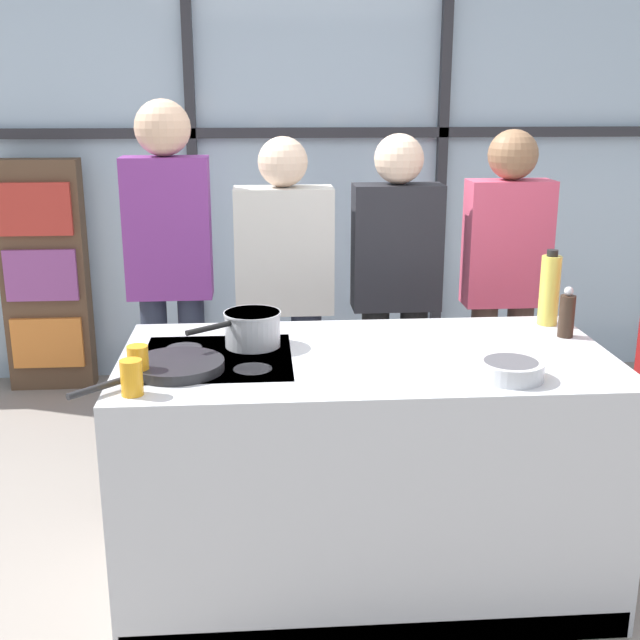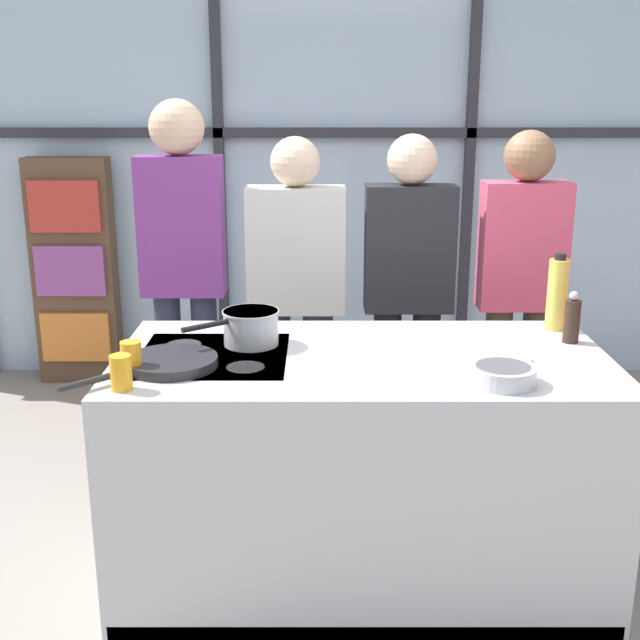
{
  "view_description": "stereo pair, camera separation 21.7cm",
  "coord_description": "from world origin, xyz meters",
  "px_view_note": "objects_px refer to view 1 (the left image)",
  "views": [
    {
      "loc": [
        -0.37,
        -2.67,
        1.79
      ],
      "look_at": [
        -0.16,
        0.1,
        0.99
      ],
      "focal_mm": 45.0,
      "sensor_mm": 36.0,
      "label": 1
    },
    {
      "loc": [
        -0.15,
        -2.68,
        1.79
      ],
      "look_at": [
        -0.16,
        0.1,
        0.99
      ],
      "focal_mm": 45.0,
      "sensor_mm": 36.0,
      "label": 2
    }
  ],
  "objects_px": {
    "frying_pan": "(175,366)",
    "saucepan": "(252,328)",
    "spectator_center_right": "(396,284)",
    "mixing_bowl": "(511,369)",
    "pepper_grinder": "(567,314)",
    "spectator_far_left": "(170,263)",
    "juice_glass_near": "(132,378)",
    "spectator_far_right": "(505,278)",
    "oil_bottle": "(550,290)",
    "spectator_center_left": "(284,290)",
    "white_plate": "(495,354)",
    "juice_glass_far": "(138,363)"
  },
  "relations": [
    {
      "from": "mixing_bowl",
      "to": "pepper_grinder",
      "type": "distance_m",
      "value": 0.56
    },
    {
      "from": "spectator_far_left",
      "to": "pepper_grinder",
      "type": "bearing_deg",
      "value": 153.2
    },
    {
      "from": "frying_pan",
      "to": "saucepan",
      "type": "height_order",
      "value": "saucepan"
    },
    {
      "from": "spectator_center_left",
      "to": "white_plate",
      "type": "xyz_separation_m",
      "value": [
        0.71,
        -0.99,
        0.0
      ]
    },
    {
      "from": "saucepan",
      "to": "juice_glass_near",
      "type": "xyz_separation_m",
      "value": [
        -0.36,
        -0.46,
        -0.01
      ]
    },
    {
      "from": "juice_glass_near",
      "to": "saucepan",
      "type": "bearing_deg",
      "value": 51.75
    },
    {
      "from": "spectator_far_right",
      "to": "frying_pan",
      "type": "height_order",
      "value": "spectator_far_right"
    },
    {
      "from": "juice_glass_near",
      "to": "juice_glass_far",
      "type": "height_order",
      "value": "same"
    },
    {
      "from": "spectator_far_left",
      "to": "saucepan",
      "type": "xyz_separation_m",
      "value": [
        0.38,
        -0.81,
        -0.07
      ]
    },
    {
      "from": "frying_pan",
      "to": "pepper_grinder",
      "type": "bearing_deg",
      "value": 11.11
    },
    {
      "from": "spectator_far_right",
      "to": "saucepan",
      "type": "bearing_deg",
      "value": 34.51
    },
    {
      "from": "saucepan",
      "to": "juice_glass_far",
      "type": "xyz_separation_m",
      "value": [
        -0.36,
        -0.32,
        -0.01
      ]
    },
    {
      "from": "pepper_grinder",
      "to": "juice_glass_near",
      "type": "bearing_deg",
      "value": -162.46
    },
    {
      "from": "spectator_center_right",
      "to": "mixing_bowl",
      "type": "distance_m",
      "value": 1.23
    },
    {
      "from": "pepper_grinder",
      "to": "juice_glass_near",
      "type": "distance_m",
      "value": 1.62
    },
    {
      "from": "spectator_center_right",
      "to": "oil_bottle",
      "type": "xyz_separation_m",
      "value": [
        0.51,
        -0.62,
        0.12
      ]
    },
    {
      "from": "oil_bottle",
      "to": "frying_pan",
      "type": "bearing_deg",
      "value": -162.42
    },
    {
      "from": "spectator_far_right",
      "to": "frying_pan",
      "type": "bearing_deg",
      "value": 36.61
    },
    {
      "from": "oil_bottle",
      "to": "juice_glass_near",
      "type": "height_order",
      "value": "oil_bottle"
    },
    {
      "from": "mixing_bowl",
      "to": "white_plate",
      "type": "bearing_deg",
      "value": 85.81
    },
    {
      "from": "spectator_far_right",
      "to": "white_plate",
      "type": "relative_size",
      "value": 6.28
    },
    {
      "from": "spectator_center_left",
      "to": "oil_bottle",
      "type": "bearing_deg",
      "value": 149.01
    },
    {
      "from": "oil_bottle",
      "to": "pepper_grinder",
      "type": "bearing_deg",
      "value": -86.63
    },
    {
      "from": "pepper_grinder",
      "to": "spectator_far_left",
      "type": "bearing_deg",
      "value": 153.2
    },
    {
      "from": "mixing_bowl",
      "to": "juice_glass_far",
      "type": "distance_m",
      "value": 1.2
    },
    {
      "from": "spectator_center_left",
      "to": "white_plate",
      "type": "bearing_deg",
      "value": 125.43
    },
    {
      "from": "juice_glass_far",
      "to": "frying_pan",
      "type": "bearing_deg",
      "value": 31.25
    },
    {
      "from": "spectator_center_right",
      "to": "spectator_far_right",
      "type": "xyz_separation_m",
      "value": [
        0.52,
        -0.0,
        0.02
      ]
    },
    {
      "from": "spectator_far_right",
      "to": "white_plate",
      "type": "height_order",
      "value": "spectator_far_right"
    },
    {
      "from": "spectator_center_right",
      "to": "mixing_bowl",
      "type": "height_order",
      "value": "spectator_center_right"
    },
    {
      "from": "spectator_center_left",
      "to": "oil_bottle",
      "type": "relative_size",
      "value": 5.3
    },
    {
      "from": "mixing_bowl",
      "to": "spectator_far_right",
      "type": "bearing_deg",
      "value": 74.01
    },
    {
      "from": "pepper_grinder",
      "to": "juice_glass_near",
      "type": "relative_size",
      "value": 1.74
    },
    {
      "from": "spectator_far_left",
      "to": "spectator_center_left",
      "type": "bearing_deg",
      "value": -180.0
    },
    {
      "from": "saucepan",
      "to": "white_plate",
      "type": "xyz_separation_m",
      "value": [
        0.85,
        -0.18,
        -0.06
      ]
    },
    {
      "from": "white_plate",
      "to": "pepper_grinder",
      "type": "relative_size",
      "value": 1.33
    },
    {
      "from": "spectator_far_left",
      "to": "pepper_grinder",
      "type": "xyz_separation_m",
      "value": [
        1.56,
        -0.79,
        -0.06
      ]
    },
    {
      "from": "pepper_grinder",
      "to": "juice_glass_far",
      "type": "height_order",
      "value": "pepper_grinder"
    },
    {
      "from": "juice_glass_near",
      "to": "frying_pan",
      "type": "bearing_deg",
      "value": 62.13
    },
    {
      "from": "spectator_far_left",
      "to": "mixing_bowl",
      "type": "bearing_deg",
      "value": 134.77
    },
    {
      "from": "oil_bottle",
      "to": "juice_glass_near",
      "type": "distance_m",
      "value": 1.67
    },
    {
      "from": "mixing_bowl",
      "to": "juice_glass_near",
      "type": "height_order",
      "value": "juice_glass_near"
    },
    {
      "from": "spectator_center_right",
      "to": "mixing_bowl",
      "type": "xyz_separation_m",
      "value": [
        0.17,
        -1.22,
        0.01
      ]
    },
    {
      "from": "spectator_far_left",
      "to": "spectator_far_right",
      "type": "height_order",
      "value": "spectator_far_left"
    },
    {
      "from": "spectator_far_right",
      "to": "spectator_far_left",
      "type": "bearing_deg",
      "value": 0.0
    },
    {
      "from": "spectator_center_left",
      "to": "pepper_grinder",
      "type": "distance_m",
      "value": 1.3
    },
    {
      "from": "spectator_far_right",
      "to": "pepper_grinder",
      "type": "relative_size",
      "value": 8.34
    },
    {
      "from": "spectator_far_left",
      "to": "spectator_far_right",
      "type": "bearing_deg",
      "value": -180.0
    },
    {
      "from": "frying_pan",
      "to": "white_plate",
      "type": "bearing_deg",
      "value": 3.85
    },
    {
      "from": "juice_glass_far",
      "to": "mixing_bowl",
      "type": "bearing_deg",
      "value": -4.1
    }
  ]
}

